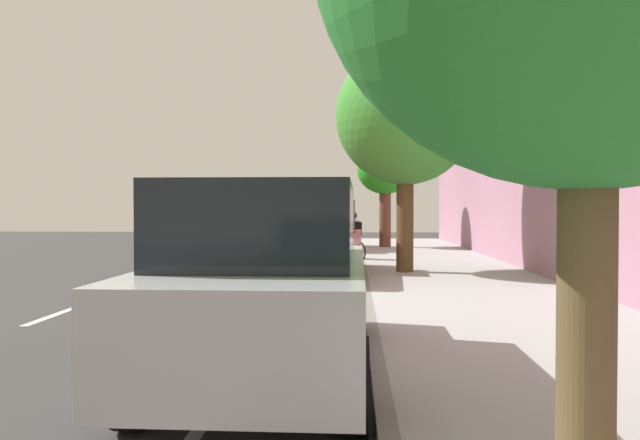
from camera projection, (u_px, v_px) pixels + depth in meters
ground at (267, 297)px, 12.03m from camera, size 63.83×63.83×0.00m
sidewalk at (476, 295)px, 11.80m from camera, size 4.05×39.89×0.17m
curb_edge at (367, 294)px, 11.92m from camera, size 0.16×39.89×0.17m
lane_stripe_centre at (109, 295)px, 12.26m from camera, size 0.14×40.00×0.01m
lane_stripe_bike_edge at (291, 297)px, 12.00m from camera, size 0.12×39.89×0.01m
building_facade at (599, 135)px, 11.62m from camera, size 0.50×39.89×6.28m
parked_suv_silver_second at (270, 279)px, 6.25m from camera, size 2.00×4.72×1.99m
parked_pickup_red_mid at (314, 243)px, 14.68m from camera, size 2.31×5.42×1.95m
parked_suv_tan_far at (330, 227)px, 23.70m from camera, size 2.05×4.74×1.99m
bicycle_at_curb at (347, 251)px, 19.51m from camera, size 1.20×1.37×0.80m
cyclist_with_backpack at (354, 232)px, 19.01m from camera, size 0.55×0.52×1.64m
street_tree_far_end at (405, 117)px, 15.18m from camera, size 3.45×3.45×5.59m
street_tree_corner at (385, 172)px, 24.85m from camera, size 2.28×2.28×4.15m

